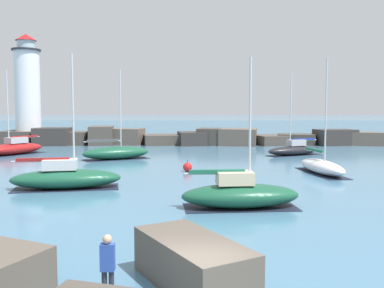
# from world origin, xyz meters

# --- Properties ---
(open_sea_beyond) EXTENTS (400.00, 116.00, 0.01)m
(open_sea_beyond) POSITION_xyz_m (0.00, 108.89, 0.00)
(open_sea_beyond) COLOR #386684
(open_sea_beyond) RESTS_ON ground
(breakwater_jetty) EXTENTS (55.10, 6.45, 2.52)m
(breakwater_jetty) POSITION_xyz_m (-1.35, 48.87, 0.98)
(breakwater_jetty) COLOR #4C443D
(breakwater_jetty) RESTS_ON ground
(lighthouse) EXTENTS (4.55, 4.55, 15.14)m
(lighthouse) POSITION_xyz_m (-23.33, 49.21, 6.64)
(lighthouse) COLOR gray
(lighthouse) RESTS_ON ground
(sailboat_moored_0) EXTENTS (6.93, 5.02, 8.76)m
(sailboat_moored_0) POSITION_xyz_m (-7.90, 31.77, 0.65)
(sailboat_moored_0) COLOR #195138
(sailboat_moored_0) RESTS_ON ground
(sailboat_moored_1) EXTENTS (7.08, 3.59, 8.37)m
(sailboat_moored_1) POSITION_xyz_m (-8.19, 16.42, 0.69)
(sailboat_moored_1) COLOR #195138
(sailboat_moored_1) RESTS_ON ground
(sailboat_moored_2) EXTENTS (6.59, 4.45, 8.95)m
(sailboat_moored_2) POSITION_xyz_m (10.44, 35.58, 0.62)
(sailboat_moored_2) COLOR black
(sailboat_moored_2) RESTS_ON ground
(sailboat_moored_3) EXTENTS (2.83, 6.88, 8.71)m
(sailboat_moored_3) POSITION_xyz_m (9.64, 22.80, 0.56)
(sailboat_moored_3) COLOR silver
(sailboat_moored_3) RESTS_ON ground
(sailboat_moored_4) EXTENTS (6.19, 2.88, 7.54)m
(sailboat_moored_4) POSITION_xyz_m (2.19, 11.37, 0.69)
(sailboat_moored_4) COLOR #195138
(sailboat_moored_4) RESTS_ON ground
(sailboat_moored_8) EXTENTS (5.63, 7.40, 9.05)m
(sailboat_moored_8) POSITION_xyz_m (-19.78, 35.92, 0.71)
(sailboat_moored_8) COLOR maroon
(sailboat_moored_8) RESTS_ON ground
(mooring_buoy_orange_near) EXTENTS (0.73, 0.73, 0.93)m
(mooring_buoy_orange_near) POSITION_xyz_m (-0.71, 23.65, 0.36)
(mooring_buoy_orange_near) COLOR red
(mooring_buoy_orange_near) RESTS_ON ground
(person_on_rocks) EXTENTS (0.36, 0.24, 1.83)m
(person_on_rocks) POSITION_xyz_m (-2.28, 0.61, 1.03)
(person_on_rocks) COLOR #282833
(person_on_rocks) RESTS_ON ground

